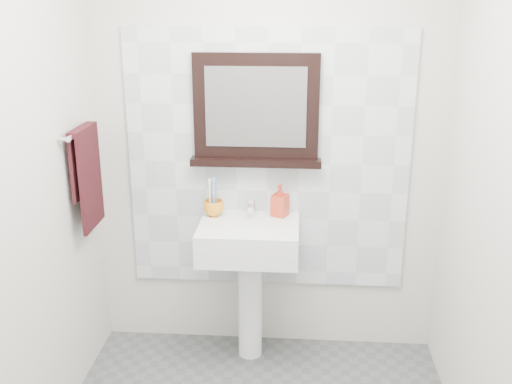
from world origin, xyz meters
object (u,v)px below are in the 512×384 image
Objects in this scene: toothbrush_cup at (214,208)px; soap_dispenser at (280,200)px; hand_towel at (87,170)px; framed_mirror at (256,113)px; pedestal_sink at (249,254)px.

soap_dispenser is (0.38, 0.03, 0.05)m from toothbrush_cup.
framed_mirror is at bearing 18.53° from hand_towel.
pedestal_sink is at bearing -97.53° from framed_mirror.
toothbrush_cup is 0.59m from framed_mirror.
pedestal_sink is 1.00m from hand_towel.
pedestal_sink is 5.19× the size of soap_dispenser.
framed_mirror is 1.33× the size of hand_towel.
soap_dispenser is at bearing 39.22° from pedestal_sink.
hand_towel is (-1.02, -0.24, 0.23)m from soap_dispenser.
framed_mirror is at bearing -178.15° from soap_dispenser.
hand_towel reaches higher than pedestal_sink.
framed_mirror is (0.24, 0.08, 0.54)m from toothbrush_cup.
toothbrush_cup is 0.21× the size of hand_towel.
framed_mirror reaches higher than toothbrush_cup.
toothbrush_cup is 0.62× the size of soap_dispenser.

